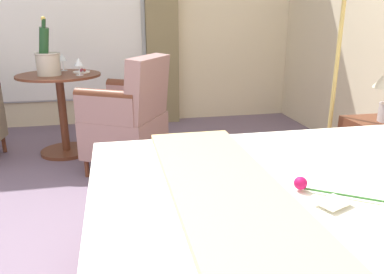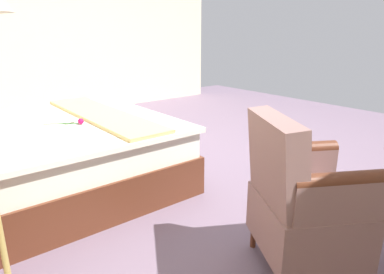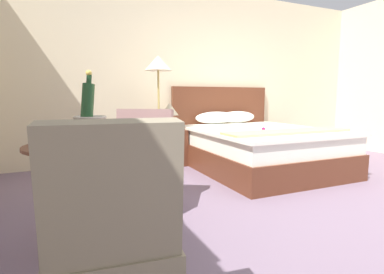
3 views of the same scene
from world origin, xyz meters
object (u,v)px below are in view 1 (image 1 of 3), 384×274
object	(u,v)px
nightstand	(384,161)
snack_plate	(82,72)
side_table_round	(62,107)
wine_glass_near_bucket	(79,63)
champagne_bucket	(47,59)
wine_glass_near_edge	(62,58)
armchair_by_window	(129,119)

from	to	relation	value
nightstand	snack_plate	distance (m)	2.52
side_table_round	snack_plate	distance (m)	0.36
wine_glass_near_bucket	nightstand	bearing A→B (deg)	57.60
champagne_bucket	snack_plate	world-z (taller)	champagne_bucket
nightstand	champagne_bucket	bearing A→B (deg)	-120.55
side_table_round	wine_glass_near_bucket	size ratio (longest dim) A/B	4.92
wine_glass_near_bucket	snack_plate	xyz separation A→B (m)	(-0.16, 0.01, -0.10)
wine_glass_near_bucket	wine_glass_near_edge	size ratio (longest dim) A/B	0.95
nightstand	wine_glass_near_bucket	distance (m)	2.46
snack_plate	armchair_by_window	world-z (taller)	armchair_by_window
nightstand	armchair_by_window	distance (m)	1.86
wine_glass_near_bucket	wine_glass_near_edge	xyz separation A→B (m)	(-0.34, -0.17, 0.01)
champagne_bucket	wine_glass_near_edge	size ratio (longest dim) A/B	3.08
wine_glass_near_edge	armchair_by_window	bearing A→B (deg)	35.66
champagne_bucket	wine_glass_near_bucket	world-z (taller)	champagne_bucket
armchair_by_window	snack_plate	bearing A→B (deg)	-147.46
snack_plate	wine_glass_near_bucket	bearing A→B (deg)	-2.03
armchair_by_window	nightstand	bearing A→B (deg)	62.27
snack_plate	armchair_by_window	xyz separation A→B (m)	(0.58, 0.37, -0.31)
wine_glass_near_edge	armchair_by_window	world-z (taller)	armchair_by_window
snack_plate	armchair_by_window	bearing A→B (deg)	32.54
side_table_round	champagne_bucket	distance (m)	0.43
side_table_round	champagne_bucket	world-z (taller)	champagne_bucket
side_table_round	wine_glass_near_bucket	world-z (taller)	wine_glass_near_bucket
champagne_bucket	wine_glass_near_edge	bearing A→B (deg)	162.73
champagne_bucket	armchair_by_window	xyz separation A→B (m)	(0.48, 0.63, -0.43)
side_table_round	champagne_bucket	bearing A→B (deg)	-51.62
wine_glass_near_bucket	armchair_by_window	world-z (taller)	armchair_by_window
champagne_bucket	armchair_by_window	world-z (taller)	champagne_bucket
champagne_bucket	wine_glass_near_bucket	size ratio (longest dim) A/B	3.26
champagne_bucket	wine_glass_near_edge	xyz separation A→B (m)	(-0.28, 0.09, -0.02)
nightstand	champagne_bucket	size ratio (longest dim) A/B	1.14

